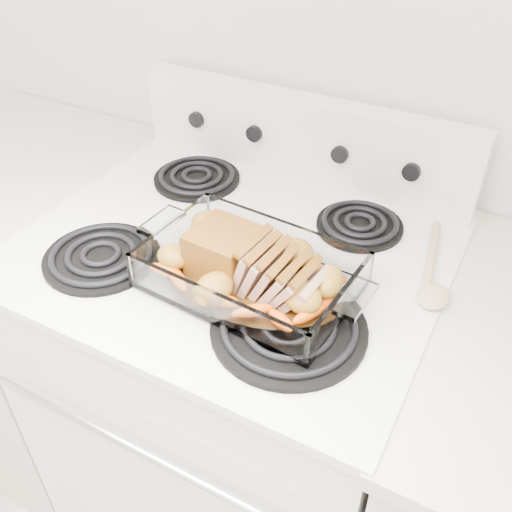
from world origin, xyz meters
The scene contains 6 objects.
electric_range centered at (0.00, 1.66, 0.48)m, with size 0.78×0.70×1.12m.
counter_left centered at (-0.67, 1.66, 0.47)m, with size 0.58×0.68×0.93m.
baking_dish centered at (0.09, 1.55, 0.96)m, with size 0.34×0.23×0.07m.
pork_roast centered at (0.07, 1.55, 0.99)m, with size 0.23×0.10×0.08m.
roast_vegetables centered at (0.08, 1.59, 0.97)m, with size 0.38×0.21×0.05m.
wooden_spoon centered at (0.36, 1.72, 0.95)m, with size 0.08×0.25×0.02m.
Camera 1 is at (0.45, 0.91, 1.59)m, focal length 40.00 mm.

